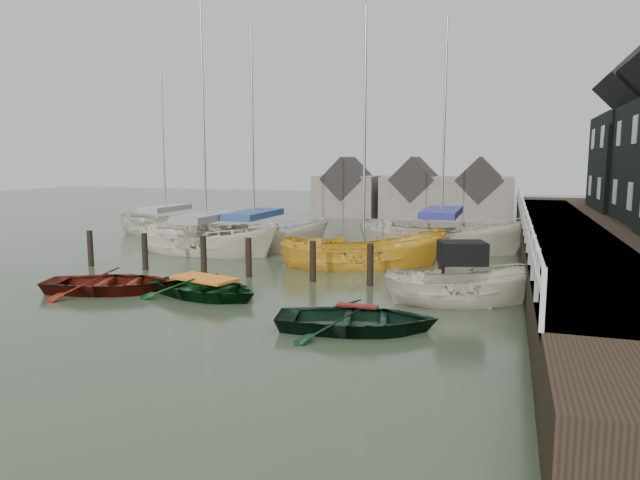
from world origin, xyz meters
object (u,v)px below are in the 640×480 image
(rowboat_green, at_px, (205,296))
(sailboat_c, at_px, (363,265))
(sailboat_b, at_px, (254,248))
(sailboat_d, at_px, (441,250))
(rowboat_dkgreen, at_px, (357,330))
(rowboat_red, at_px, (112,292))
(motorboat, at_px, (460,300))
(sailboat_a, at_px, (207,252))
(sailboat_e, at_px, (167,233))

(rowboat_green, distance_m, sailboat_c, 7.39)
(sailboat_b, xyz_separation_m, sailboat_d, (8.34, 2.22, -0.00))
(rowboat_dkgreen, distance_m, sailboat_b, 13.51)
(rowboat_red, xyz_separation_m, sailboat_c, (6.39, 6.98, 0.01))
(rowboat_green, height_order, motorboat, motorboat)
(rowboat_red, bearing_deg, sailboat_b, -21.51)
(sailboat_a, bearing_deg, sailboat_e, 51.04)
(rowboat_green, relative_size, sailboat_e, 0.38)
(rowboat_green, height_order, sailboat_d, sailboat_d)
(rowboat_red, relative_size, sailboat_d, 0.35)
(sailboat_b, relative_size, sailboat_d, 0.96)
(rowboat_red, xyz_separation_m, sailboat_b, (0.53, 9.45, 0.06))
(sailboat_e, bearing_deg, sailboat_a, -125.96)
(sailboat_a, bearing_deg, sailboat_c, -91.57)
(rowboat_red, height_order, motorboat, motorboat)
(sailboat_a, height_order, sailboat_d, sailboat_a)
(rowboat_green, relative_size, rowboat_dkgreen, 1.00)
(sailboat_e, bearing_deg, rowboat_dkgreen, -127.01)
(sailboat_a, bearing_deg, sailboat_d, -63.97)
(rowboat_red, height_order, sailboat_d, sailboat_d)
(sailboat_d, bearing_deg, sailboat_b, 107.98)
(sailboat_d, bearing_deg, sailboat_a, 114.96)
(rowboat_green, xyz_separation_m, sailboat_d, (5.77, 11.31, 0.06))
(motorboat, bearing_deg, rowboat_green, 84.43)
(sailboat_b, bearing_deg, rowboat_green, -170.56)
(rowboat_red, bearing_deg, sailboat_a, -11.05)
(sailboat_a, height_order, sailboat_e, sailboat_a)
(rowboat_green, xyz_separation_m, rowboat_dkgreen, (5.27, -1.92, 0.00))
(sailboat_a, height_order, sailboat_b, sailboat_a)
(rowboat_dkgreen, relative_size, motorboat, 0.83)
(sailboat_c, bearing_deg, sailboat_a, 61.97)
(sailboat_e, bearing_deg, rowboat_red, -146.19)
(rowboat_dkgreen, distance_m, sailboat_e, 20.64)
(rowboat_green, bearing_deg, sailboat_d, -11.56)
(rowboat_green, relative_size, sailboat_c, 0.35)
(motorboat, xyz_separation_m, sailboat_e, (-16.98, 10.90, -0.03))
(rowboat_red, relative_size, rowboat_green, 1.05)
(rowboat_red, xyz_separation_m, sailboat_a, (-0.98, 7.71, 0.06))
(rowboat_red, bearing_deg, motorboat, -97.96)
(rowboat_dkgreen, relative_size, sailboat_d, 0.33)
(sailboat_a, xyz_separation_m, sailboat_d, (9.85, 3.96, -0.00))
(rowboat_green, relative_size, sailboat_b, 0.34)
(sailboat_c, bearing_deg, motorboat, -163.07)
(sailboat_b, bearing_deg, sailboat_a, 132.65)
(motorboat, relative_size, sailboat_c, 0.43)
(motorboat, distance_m, sailboat_b, 12.52)
(sailboat_c, bearing_deg, rowboat_green, 131.17)
(rowboat_dkgreen, height_order, sailboat_e, sailboat_e)
(rowboat_green, bearing_deg, sailboat_a, 44.52)
(sailboat_c, relative_size, sailboat_e, 1.07)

